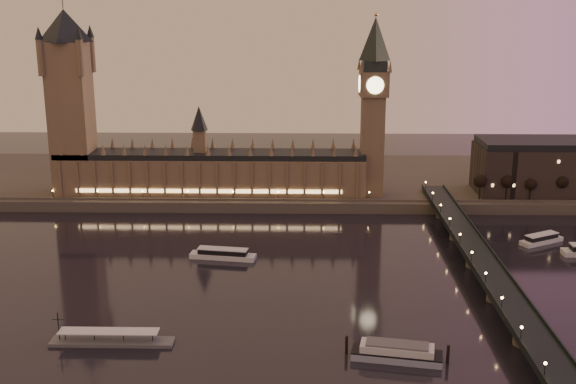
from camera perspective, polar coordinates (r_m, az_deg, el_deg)
ground at (r=313.49m, az=-1.44°, el=-7.04°), size 700.00×700.00×0.00m
far_embankment at (r=469.63m, az=3.13°, el=0.91°), size 560.00×130.00×6.00m
palace_of_westminster at (r=425.60m, az=-6.13°, el=1.93°), size 180.00×26.62×52.00m
victoria_tower at (r=435.40m, az=-16.87°, el=7.57°), size 31.68×31.68×118.00m
big_ben at (r=416.47m, az=6.77°, el=7.54°), size 17.68×17.68×104.00m
westminster_bridge at (r=320.70m, az=15.23°, el=-6.01°), size 13.20×260.00×15.30m
bare_tree_0 at (r=423.58m, az=14.66°, el=0.66°), size 6.58×6.58×13.38m
bare_tree_1 at (r=427.48m, az=16.69°, el=0.64°), size 6.58×6.58×13.38m
bare_tree_2 at (r=431.91m, az=18.67°, el=0.63°), size 6.58×6.58×13.38m
bare_tree_3 at (r=436.84m, az=20.62°, el=0.61°), size 6.58×6.58×13.38m
cruise_boat_a at (r=339.89m, az=-5.17°, el=-4.90°), size 31.57×11.26×4.95m
cruise_boat_c at (r=380.80m, az=19.40°, el=-3.52°), size 23.99×17.31×4.78m
moored_barge at (r=251.57m, az=8.60°, el=-12.41°), size 34.50×13.85×6.43m
pontoon_pier at (r=267.36m, az=-13.78°, el=-11.30°), size 43.42×7.24×11.58m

